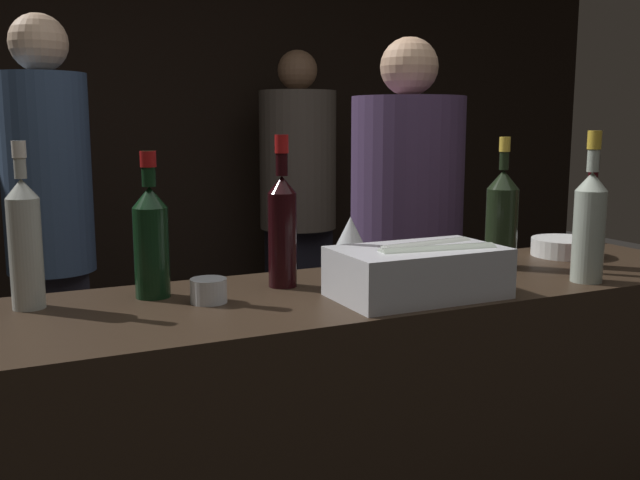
# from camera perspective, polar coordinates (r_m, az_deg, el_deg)

# --- Properties ---
(wall_back_chalkboard) EXTENTS (6.40, 0.06, 2.80)m
(wall_back_chalkboard) POSITION_cam_1_polar(r_m,az_deg,el_deg) (4.05, -15.47, 9.56)
(wall_back_chalkboard) COLOR black
(wall_back_chalkboard) RESTS_ON ground_plane
(ice_bin_with_bottles) EXTENTS (0.38, 0.22, 0.12)m
(ice_bin_with_bottles) POSITION_cam_1_polar(r_m,az_deg,el_deg) (1.64, 8.08, -2.34)
(ice_bin_with_bottles) COLOR silver
(ice_bin_with_bottles) RESTS_ON bar_counter
(bowl_white) EXTENTS (0.20, 0.20, 0.05)m
(bowl_white) POSITION_cam_1_polar(r_m,az_deg,el_deg) (2.26, 19.03, -0.50)
(bowl_white) COLOR white
(bowl_white) RESTS_ON bar_counter
(wine_glass) EXTENTS (0.08, 0.08, 0.15)m
(wine_glass) POSITION_cam_1_polar(r_m,az_deg,el_deg) (1.90, 2.45, 0.58)
(wine_glass) COLOR silver
(wine_glass) RESTS_ON bar_counter
(candle_votive) EXTENTS (0.08, 0.08, 0.05)m
(candle_votive) POSITION_cam_1_polar(r_m,az_deg,el_deg) (1.60, -8.90, -4.01)
(candle_votive) COLOR silver
(candle_votive) RESTS_ON bar_counter
(red_wine_bottle_burgundy) EXTENTS (0.08, 0.08, 0.33)m
(red_wine_bottle_burgundy) POSITION_cam_1_polar(r_m,az_deg,el_deg) (1.65, -13.36, 0.24)
(red_wine_bottle_burgundy) COLOR black
(red_wine_bottle_burgundy) RESTS_ON bar_counter
(white_wine_bottle) EXTENTS (0.07, 0.07, 0.36)m
(white_wine_bottle) POSITION_cam_1_polar(r_m,az_deg,el_deg) (1.63, -22.53, 0.03)
(white_wine_bottle) COLOR #B2B7AD
(white_wine_bottle) RESTS_ON bar_counter
(red_wine_bottle_tall) EXTENTS (0.07, 0.07, 0.37)m
(red_wine_bottle_tall) POSITION_cam_1_polar(r_m,az_deg,el_deg) (1.71, -3.04, 1.24)
(red_wine_bottle_tall) COLOR black
(red_wine_bottle_tall) RESTS_ON bar_counter
(red_wine_bottle_black_foil) EXTENTS (0.07, 0.07, 0.31)m
(red_wine_bottle_black_foil) POSITION_cam_1_polar(r_m,az_deg,el_deg) (2.09, 20.81, 1.38)
(red_wine_bottle_black_foil) COLOR black
(red_wine_bottle_black_foil) RESTS_ON bar_counter
(champagne_bottle) EXTENTS (0.09, 0.09, 0.36)m
(champagne_bottle) POSITION_cam_1_polar(r_m,az_deg,el_deg) (2.01, 14.35, 1.88)
(champagne_bottle) COLOR black
(champagne_bottle) RESTS_ON bar_counter
(rose_wine_bottle) EXTENTS (0.08, 0.08, 0.38)m
(rose_wine_bottle) POSITION_cam_1_polar(r_m,az_deg,el_deg) (1.89, 20.76, 1.40)
(rose_wine_bottle) COLOR #9EA899
(rose_wine_bottle) RESTS_ON bar_counter
(person_in_hoodie) EXTENTS (0.32, 0.32, 1.75)m
(person_in_hoodie) POSITION_cam_1_polar(r_m,az_deg,el_deg) (2.86, -20.81, 1.27)
(person_in_hoodie) COLOR black
(person_in_hoodie) RESTS_ON ground_plane
(person_blond_tee) EXTENTS (0.42, 0.42, 1.67)m
(person_blond_tee) POSITION_cam_1_polar(r_m,az_deg,el_deg) (2.68, 6.88, -0.28)
(person_blond_tee) COLOR black
(person_blond_tee) RESTS_ON ground_plane
(person_grey_polo) EXTENTS (0.41, 0.41, 1.74)m
(person_grey_polo) POSITION_cam_1_polar(r_m,az_deg,el_deg) (3.85, -1.77, 3.38)
(person_grey_polo) COLOR black
(person_grey_polo) RESTS_ON ground_plane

